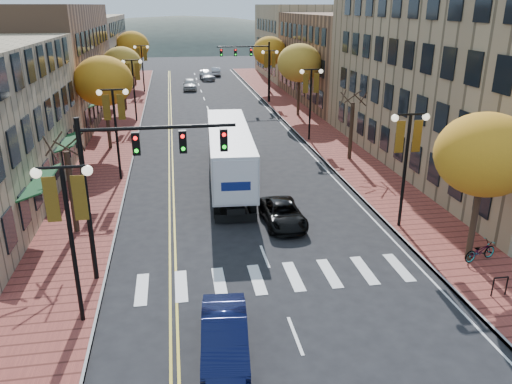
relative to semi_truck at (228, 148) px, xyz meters
name	(u,v)px	position (x,y,z in m)	size (l,w,h in m)	color
ground	(283,304)	(0.43, -14.89, -2.21)	(200.00, 200.00, 0.00)	black
sidewalk_left	(120,125)	(-8.57, 17.61, -2.14)	(4.00, 85.00, 0.15)	brown
sidewalk_right	(301,119)	(9.43, 17.61, -2.14)	(4.00, 85.00, 0.15)	brown
building_left_mid	(33,65)	(-16.57, 21.11, 3.29)	(12.00, 24.00, 11.00)	brown
building_left_far	(77,51)	(-16.57, 46.11, 2.54)	(12.00, 26.00, 9.50)	#9E8966
building_right_near	(498,58)	(18.93, 1.11, 5.29)	(15.00, 28.00, 15.00)	#997F5B
building_right_mid	(361,58)	(18.93, 27.11, 2.79)	(15.00, 24.00, 10.00)	brown
building_right_far	(311,41)	(18.93, 49.11, 3.29)	(15.00, 20.00, 11.00)	#9E8966
tree_left_a	(72,192)	(-8.57, -6.89, 0.04)	(0.28, 0.28, 4.20)	#382619
tree_left_b	(104,81)	(-8.57, 9.11, 3.23)	(4.48, 4.48, 7.21)	#382619
tree_left_c	(122,64)	(-8.57, 25.11, 2.84)	(4.16, 4.16, 6.69)	#382619
tree_left_d	(132,46)	(-8.57, 43.11, 3.39)	(4.61, 4.61, 7.42)	#382619
tree_right_a	(485,155)	(9.43, -12.89, 2.84)	(4.16, 4.16, 6.69)	#382619
tree_right_b	(351,131)	(9.43, 3.11, 0.04)	(0.28, 0.28, 4.20)	#382619
tree_right_c	(299,63)	(9.43, 19.11, 3.23)	(4.48, 4.48, 7.21)	#382619
tree_right_d	(270,51)	(9.43, 35.11, 3.08)	(4.35, 4.35, 7.00)	#382619
lamp_left_a	(68,216)	(-7.07, -14.89, 2.08)	(1.96, 0.36, 6.05)	black
lamp_left_b	(115,117)	(-7.07, 1.11, 2.08)	(1.96, 0.36, 6.05)	black
lamp_left_c	(133,78)	(-7.07, 19.11, 2.08)	(1.96, 0.36, 6.05)	black
lamp_left_d	(142,59)	(-7.07, 37.11, 2.08)	(1.96, 0.36, 6.05)	black
lamp_right_a	(407,149)	(7.93, -8.89, 2.08)	(1.96, 0.36, 6.05)	black
lamp_right_b	(311,91)	(7.93, 9.11, 2.08)	(1.96, 0.36, 6.05)	black
lamp_right_c	(270,66)	(7.93, 27.11, 2.08)	(1.96, 0.36, 6.05)	black
traffic_mast_near	(134,168)	(-5.05, -11.89, 2.71)	(6.10, 0.35, 7.00)	black
traffic_mast_far	(253,61)	(5.90, 27.11, 2.71)	(6.10, 0.34, 7.00)	black
semi_truck	(228,148)	(0.00, 0.00, 0.00)	(3.32, 15.25, 3.78)	black
navy_sedan	(225,336)	(-2.12, -17.46, -1.50)	(1.51, 4.32, 1.42)	#0C1233
black_suv	(283,214)	(2.02, -7.45, -1.61)	(1.99, 4.31, 1.20)	black
car_far_white	(190,84)	(-1.03, 38.50, -1.44)	(1.82, 4.52, 1.54)	silver
car_far_silver	(207,76)	(2.00, 47.54, -1.54)	(1.89, 4.65, 1.35)	#98979E
car_far_oncoming	(216,71)	(3.86, 52.43, -1.53)	(1.45, 4.16, 1.37)	#A8A8B0
bicycle	(480,251)	(9.85, -13.09, -1.60)	(0.61, 1.74, 0.91)	gray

